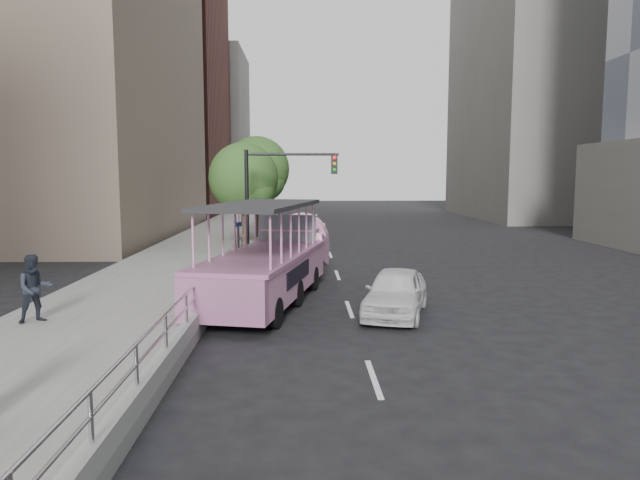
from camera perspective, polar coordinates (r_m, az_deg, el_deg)
The scene contains 14 objects.
ground at distance 13.64m, azimuth 0.08°, elevation -10.85°, with size 160.00×160.00×0.00m, color black.
sidewalk at distance 23.95m, azimuth -14.61°, elevation -3.15°, with size 5.50×80.00×0.30m, color gray.
kerb_wall at distance 15.68m, azimuth -11.72°, elevation -6.88°, with size 0.24×30.00×0.36m, color #B0B0AB.
guardrail at distance 15.54m, azimuth -11.77°, elevation -4.50°, with size 0.07×22.00×0.71m.
duck_boat at distance 18.97m, azimuth -4.71°, elevation -2.25°, with size 4.31×9.96×3.22m.
car at distance 16.83m, azimuth 7.57°, elevation -5.17°, with size 1.62×4.01×1.37m, color silver.
pedestrian_mid at distance 16.40m, azimuth -26.64°, elevation -4.35°, with size 0.86×0.67×1.76m, color #262C39.
parking_sign at distance 23.08m, azimuth -8.17°, elevation 0.93°, with size 0.22×0.65×3.00m.
traffic_signal at distance 25.56m, azimuth -4.66°, elevation 5.18°, with size 4.20×0.32×5.20m.
street_tree_near at distance 29.09m, azimuth -7.48°, elevation 5.93°, with size 3.52×3.52×5.72m.
street_tree_far at distance 35.05m, azimuth -6.19°, elevation 6.82°, with size 3.97×3.97×6.45m.
midrise_brick at distance 64.13m, azimuth -18.22°, elevation 14.15°, with size 18.00×16.00×26.00m, color brown.
midrise_stone_a at distance 62.19m, azimuth 24.56°, elevation 16.96°, with size 20.00×20.00×32.00m, color slate.
midrise_stone_b at distance 78.81m, azimuth -13.38°, elevation 10.61°, with size 16.00×14.00×20.00m, color slate.
Camera 1 is at (-0.42, -13.02, 4.06)m, focal length 32.00 mm.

